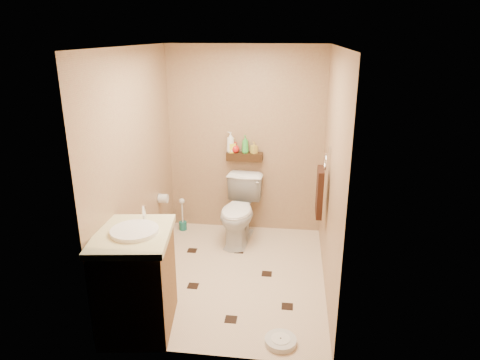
# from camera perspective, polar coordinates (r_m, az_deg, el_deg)

# --- Properties ---
(ground) EXTENTS (2.50, 2.50, 0.00)m
(ground) POSITION_cam_1_polar(r_m,az_deg,el_deg) (4.81, -1.11, -12.51)
(ground) COLOR beige
(ground) RESTS_ON ground
(wall_back) EXTENTS (2.00, 0.04, 2.40)m
(wall_back) POSITION_cam_1_polar(r_m,az_deg,el_deg) (5.50, 0.72, 5.17)
(wall_back) COLOR #A0815B
(wall_back) RESTS_ON ground
(wall_front) EXTENTS (2.00, 0.04, 2.40)m
(wall_front) POSITION_cam_1_polar(r_m,az_deg,el_deg) (3.16, -4.58, -5.65)
(wall_front) COLOR #A0815B
(wall_front) RESTS_ON ground
(wall_left) EXTENTS (0.04, 2.50, 2.40)m
(wall_left) POSITION_cam_1_polar(r_m,az_deg,el_deg) (4.56, -13.75, 1.68)
(wall_left) COLOR #A0815B
(wall_left) RESTS_ON ground
(wall_right) EXTENTS (0.04, 2.50, 2.40)m
(wall_right) POSITION_cam_1_polar(r_m,az_deg,el_deg) (4.28, 12.14, 0.68)
(wall_right) COLOR #A0815B
(wall_right) RESTS_ON ground
(ceiling) EXTENTS (2.00, 2.50, 0.02)m
(ceiling) POSITION_cam_1_polar(r_m,az_deg,el_deg) (4.10, -1.34, 17.39)
(ceiling) COLOR white
(ceiling) RESTS_ON wall_back
(wall_shelf) EXTENTS (0.46, 0.14, 0.10)m
(wall_shelf) POSITION_cam_1_polar(r_m,az_deg,el_deg) (5.47, 0.61, 3.14)
(wall_shelf) COLOR #381F0F
(wall_shelf) RESTS_ON wall_back
(floor_accents) EXTENTS (1.29, 1.42, 0.01)m
(floor_accents) POSITION_cam_1_polar(r_m,az_deg,el_deg) (4.74, -0.86, -12.99)
(floor_accents) COLOR black
(floor_accents) RESTS_ON ground
(toilet) EXTENTS (0.53, 0.84, 0.81)m
(toilet) POSITION_cam_1_polar(r_m,az_deg,el_deg) (5.36, -0.07, -4.16)
(toilet) COLOR white
(toilet) RESTS_ON ground
(vanity) EXTENTS (0.73, 0.84, 1.07)m
(vanity) POSITION_cam_1_polar(r_m,az_deg,el_deg) (3.94, -13.64, -12.71)
(vanity) COLOR brown
(vanity) RESTS_ON ground
(bathroom_scale) EXTENTS (0.32, 0.32, 0.06)m
(bathroom_scale) POSITION_cam_1_polar(r_m,az_deg,el_deg) (3.91, 5.43, -20.59)
(bathroom_scale) COLOR silver
(bathroom_scale) RESTS_ON ground
(toilet_brush) EXTENTS (0.10, 0.10, 0.45)m
(toilet_brush) POSITION_cam_1_polar(r_m,az_deg,el_deg) (5.80, -7.66, -5.15)
(toilet_brush) COLOR #186259
(toilet_brush) RESTS_ON ground
(towel_ring) EXTENTS (0.12, 0.30, 0.76)m
(towel_ring) POSITION_cam_1_polar(r_m,az_deg,el_deg) (4.59, 10.62, -1.32)
(towel_ring) COLOR silver
(towel_ring) RESTS_ON wall_right
(toilet_paper) EXTENTS (0.12, 0.11, 0.12)m
(toilet_paper) POSITION_cam_1_polar(r_m,az_deg,el_deg) (5.31, -10.21, -2.44)
(toilet_paper) COLOR silver
(toilet_paper) RESTS_ON wall_left
(bottle_a) EXTENTS (0.14, 0.14, 0.27)m
(bottle_a) POSITION_cam_1_polar(r_m,az_deg,el_deg) (5.45, -1.27, 5.06)
(bottle_a) COLOR white
(bottle_a) RESTS_ON wall_shelf
(bottle_b) EXTENTS (0.11, 0.11, 0.18)m
(bottle_b) POSITION_cam_1_polar(r_m,az_deg,el_deg) (5.45, -1.10, 4.63)
(bottle_b) COLOR #FFF035
(bottle_b) RESTS_ON wall_shelf
(bottle_c) EXTENTS (0.15, 0.15, 0.14)m
(bottle_c) POSITION_cam_1_polar(r_m,az_deg,el_deg) (5.45, -0.64, 4.38)
(bottle_c) COLOR red
(bottle_c) RESTS_ON wall_shelf
(bottle_d) EXTENTS (0.12, 0.12, 0.22)m
(bottle_d) POSITION_cam_1_polar(r_m,az_deg,el_deg) (5.43, 0.70, 4.78)
(bottle_d) COLOR green
(bottle_d) RESTS_ON wall_shelf
(bottle_e) EXTENTS (0.09, 0.09, 0.15)m
(bottle_e) POSITION_cam_1_polar(r_m,az_deg,el_deg) (5.43, 1.89, 4.35)
(bottle_e) COLOR gold
(bottle_e) RESTS_ON wall_shelf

